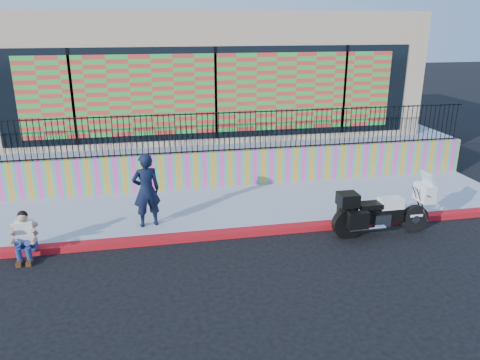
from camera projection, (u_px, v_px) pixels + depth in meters
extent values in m
plane|color=black|center=(243.00, 235.00, 11.41)|extent=(90.00, 90.00, 0.00)
cube|color=#B9150D|center=(243.00, 232.00, 11.39)|extent=(16.00, 0.30, 0.15)
cube|color=#969CB4|center=(231.00, 207.00, 12.92)|extent=(16.00, 3.00, 0.15)
cube|color=#FF43AB|center=(221.00, 169.00, 14.20)|extent=(16.00, 0.20, 1.10)
cube|color=#969CB4|center=(201.00, 134.00, 18.96)|extent=(16.00, 10.00, 1.25)
cube|color=#CAB387|center=(200.00, 68.00, 17.93)|extent=(14.00, 8.00, 4.00)
cube|color=black|center=(216.00, 94.00, 14.33)|extent=(12.60, 0.04, 2.80)
cube|color=#E14132|center=(216.00, 94.00, 14.30)|extent=(11.48, 0.02, 2.40)
cylinder|color=black|center=(414.00, 218.00, 11.53)|extent=(0.68, 0.14, 0.68)
cylinder|color=black|center=(348.00, 224.00, 11.20)|extent=(0.68, 0.14, 0.68)
cube|color=black|center=(382.00, 215.00, 11.31)|extent=(0.98, 0.29, 0.35)
cube|color=silver|center=(380.00, 219.00, 11.33)|extent=(0.41, 0.35, 0.31)
cube|color=white|center=(391.00, 203.00, 11.25)|extent=(0.57, 0.33, 0.25)
cube|color=black|center=(369.00, 205.00, 11.16)|extent=(0.57, 0.35, 0.12)
cube|color=white|center=(425.00, 192.00, 11.35)|extent=(0.31, 0.54, 0.43)
cube|color=silver|center=(428.00, 180.00, 11.25)|extent=(0.19, 0.47, 0.35)
cube|color=black|center=(348.00, 199.00, 10.99)|extent=(0.45, 0.43, 0.31)
cube|color=black|center=(358.00, 220.00, 10.86)|extent=(0.49, 0.19, 0.41)
cube|color=black|center=(347.00, 210.00, 11.44)|extent=(0.49, 0.19, 0.41)
cube|color=white|center=(415.00, 215.00, 11.49)|extent=(0.33, 0.16, 0.06)
imported|color=black|center=(146.00, 190.00, 11.31)|extent=(0.75, 0.58, 1.84)
cube|color=navy|center=(28.00, 245.00, 10.36)|extent=(0.36, 0.28, 0.18)
cube|color=white|center=(25.00, 232.00, 10.21)|extent=(0.38, 0.27, 0.54)
sphere|color=tan|center=(22.00, 217.00, 10.06)|extent=(0.21, 0.21, 0.21)
cube|color=#472814|center=(20.00, 263.00, 9.99)|extent=(0.11, 0.26, 0.10)
cube|color=#472814|center=(30.00, 262.00, 10.03)|extent=(0.11, 0.26, 0.10)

